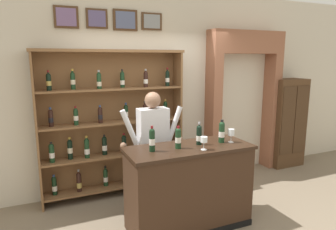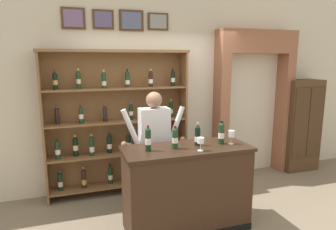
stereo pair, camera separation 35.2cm
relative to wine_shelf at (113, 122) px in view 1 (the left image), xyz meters
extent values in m
cube|color=#7A6B56|center=(0.66, -1.30, -1.15)|extent=(14.00, 14.00, 0.02)
cube|color=beige|center=(0.66, 0.23, 0.43)|extent=(12.00, 0.16, 3.14)
cube|color=#4C331E|center=(-0.56, 0.14, 1.49)|extent=(0.33, 0.02, 0.30)
cube|color=slate|center=(-0.56, 0.12, 1.49)|extent=(0.26, 0.01, 0.24)
cube|color=#4C331E|center=(-0.14, 0.14, 1.49)|extent=(0.31, 0.02, 0.28)
cube|color=slate|center=(-0.14, 0.12, 1.49)|extent=(0.24, 0.01, 0.22)
cube|color=#4C331E|center=(0.27, 0.14, 1.49)|extent=(0.37, 0.02, 0.31)
cube|color=slate|center=(0.27, 0.12, 1.49)|extent=(0.30, 0.01, 0.25)
cube|color=#4C331E|center=(0.69, 0.14, 1.49)|extent=(0.33, 0.02, 0.26)
cube|color=gray|center=(0.69, 0.12, 1.49)|extent=(0.26, 0.01, 0.21)
cube|color=brown|center=(-1.05, -0.04, -0.04)|extent=(0.03, 0.32, 2.20)
cube|color=brown|center=(1.05, -0.04, -0.04)|extent=(0.03, 0.32, 2.20)
cube|color=brown|center=(0.00, 0.11, -0.04)|extent=(2.13, 0.02, 2.20)
cube|color=brown|center=(0.00, -0.04, -1.01)|extent=(2.07, 0.30, 0.03)
cylinder|color=black|center=(-0.88, -0.03, -0.88)|extent=(0.07, 0.07, 0.24)
sphere|color=black|center=(-0.88, -0.03, -0.75)|extent=(0.07, 0.07, 0.07)
cylinder|color=black|center=(-0.88, -0.03, -0.73)|extent=(0.03, 0.03, 0.06)
cylinder|color=navy|center=(-0.88, -0.03, -0.71)|extent=(0.03, 0.03, 0.03)
cylinder|color=silver|center=(-0.88, -0.03, -0.90)|extent=(0.07, 0.07, 0.08)
cylinder|color=black|center=(-0.54, -0.06, -0.87)|extent=(0.07, 0.07, 0.25)
sphere|color=black|center=(-0.54, -0.06, -0.74)|extent=(0.07, 0.07, 0.07)
cylinder|color=black|center=(-0.54, -0.06, -0.70)|extent=(0.03, 0.03, 0.08)
cylinder|color=#99999E|center=(-0.54, -0.06, -0.67)|extent=(0.03, 0.03, 0.03)
cylinder|color=tan|center=(-0.54, -0.06, -0.90)|extent=(0.07, 0.07, 0.08)
cylinder|color=#19381E|center=(-0.14, -0.01, -0.88)|extent=(0.07, 0.07, 0.23)
sphere|color=#19381E|center=(-0.14, -0.01, -0.76)|extent=(0.07, 0.07, 0.07)
cylinder|color=#19381E|center=(-0.14, -0.01, -0.72)|extent=(0.03, 0.03, 0.08)
cylinder|color=black|center=(-0.14, -0.01, -0.69)|extent=(0.03, 0.03, 0.03)
cylinder|color=silver|center=(-0.14, -0.01, -0.89)|extent=(0.07, 0.07, 0.07)
cylinder|color=black|center=(0.20, -0.08, -0.87)|extent=(0.07, 0.07, 0.25)
sphere|color=black|center=(0.20, -0.08, -0.74)|extent=(0.07, 0.07, 0.07)
cylinder|color=black|center=(0.20, -0.08, -0.72)|extent=(0.02, 0.02, 0.06)
cylinder|color=#B79338|center=(0.20, -0.08, -0.70)|extent=(0.03, 0.03, 0.03)
cylinder|color=black|center=(0.20, -0.08, -0.91)|extent=(0.07, 0.07, 0.08)
cylinder|color=black|center=(0.50, -0.06, -0.88)|extent=(0.07, 0.07, 0.23)
sphere|color=black|center=(0.50, -0.06, -0.76)|extent=(0.07, 0.07, 0.07)
cylinder|color=black|center=(0.50, -0.06, -0.73)|extent=(0.03, 0.03, 0.06)
cylinder|color=navy|center=(0.50, -0.06, -0.71)|extent=(0.03, 0.03, 0.03)
cylinder|color=beige|center=(0.50, -0.06, -0.90)|extent=(0.07, 0.07, 0.07)
cylinder|color=black|center=(0.82, -0.06, -0.87)|extent=(0.07, 0.07, 0.24)
sphere|color=black|center=(0.82, -0.06, -0.75)|extent=(0.07, 0.07, 0.07)
cylinder|color=black|center=(0.82, -0.06, -0.71)|extent=(0.03, 0.03, 0.07)
cylinder|color=#99999E|center=(0.82, -0.06, -0.69)|extent=(0.03, 0.03, 0.03)
cylinder|color=silver|center=(0.82, -0.06, -0.88)|extent=(0.07, 0.07, 0.08)
cube|color=brown|center=(0.00, -0.04, -0.51)|extent=(2.07, 0.30, 0.02)
cylinder|color=#19381E|center=(-0.88, -0.07, -0.38)|extent=(0.07, 0.07, 0.23)
sphere|color=#19381E|center=(-0.88, -0.07, -0.26)|extent=(0.07, 0.07, 0.07)
cylinder|color=#19381E|center=(-0.88, -0.07, -0.23)|extent=(0.03, 0.03, 0.06)
cylinder|color=black|center=(-0.88, -0.07, -0.21)|extent=(0.03, 0.03, 0.03)
cylinder|color=silver|center=(-0.88, -0.07, -0.39)|extent=(0.07, 0.07, 0.07)
cylinder|color=black|center=(-0.63, -0.02, -0.37)|extent=(0.07, 0.07, 0.24)
sphere|color=black|center=(-0.63, -0.02, -0.24)|extent=(0.07, 0.07, 0.07)
cylinder|color=black|center=(-0.63, -0.02, -0.21)|extent=(0.03, 0.03, 0.08)
cylinder|color=#B79338|center=(-0.63, -0.02, -0.18)|extent=(0.04, 0.04, 0.03)
cylinder|color=beige|center=(-0.63, -0.02, -0.36)|extent=(0.07, 0.07, 0.08)
cylinder|color=#19381E|center=(-0.40, -0.06, -0.37)|extent=(0.07, 0.07, 0.25)
sphere|color=#19381E|center=(-0.40, -0.06, -0.24)|extent=(0.07, 0.07, 0.07)
cylinder|color=#19381E|center=(-0.40, -0.06, -0.21)|extent=(0.03, 0.03, 0.08)
cylinder|color=#B79338|center=(-0.40, -0.06, -0.18)|extent=(0.03, 0.03, 0.03)
cylinder|color=silver|center=(-0.40, -0.06, -0.40)|extent=(0.07, 0.07, 0.08)
cylinder|color=black|center=(-0.14, -0.02, -0.37)|extent=(0.07, 0.07, 0.24)
sphere|color=black|center=(-0.14, -0.02, -0.25)|extent=(0.07, 0.07, 0.07)
cylinder|color=black|center=(-0.14, -0.02, -0.22)|extent=(0.03, 0.03, 0.06)
cylinder|color=black|center=(-0.14, -0.02, -0.20)|extent=(0.03, 0.03, 0.03)
cylinder|color=silver|center=(-0.14, -0.02, -0.39)|extent=(0.07, 0.07, 0.08)
cylinder|color=black|center=(0.15, -0.04, -0.38)|extent=(0.07, 0.07, 0.23)
sphere|color=black|center=(0.15, -0.04, -0.26)|extent=(0.07, 0.07, 0.07)
cylinder|color=black|center=(0.15, -0.04, -0.23)|extent=(0.03, 0.03, 0.07)
cylinder|color=maroon|center=(0.15, -0.04, -0.20)|extent=(0.04, 0.04, 0.03)
cylinder|color=silver|center=(0.15, -0.04, -0.38)|extent=(0.07, 0.07, 0.07)
cylinder|color=black|center=(0.36, -0.08, -0.38)|extent=(0.07, 0.07, 0.24)
sphere|color=black|center=(0.36, -0.08, -0.25)|extent=(0.07, 0.07, 0.07)
cylinder|color=black|center=(0.36, -0.08, -0.22)|extent=(0.03, 0.03, 0.07)
cylinder|color=maroon|center=(0.36, -0.08, -0.20)|extent=(0.03, 0.03, 0.03)
cylinder|color=silver|center=(0.36, -0.08, -0.38)|extent=(0.07, 0.07, 0.08)
cylinder|color=#19381E|center=(0.65, -0.01, -0.38)|extent=(0.07, 0.07, 0.23)
sphere|color=#19381E|center=(0.65, -0.01, -0.26)|extent=(0.07, 0.07, 0.07)
cylinder|color=#19381E|center=(0.65, -0.01, -0.23)|extent=(0.03, 0.03, 0.06)
cylinder|color=#99999E|center=(0.65, -0.01, -0.21)|extent=(0.03, 0.03, 0.03)
cylinder|color=tan|center=(0.65, -0.01, -0.41)|extent=(0.07, 0.07, 0.07)
cylinder|color=black|center=(0.91, -0.04, -0.38)|extent=(0.07, 0.07, 0.23)
sphere|color=black|center=(0.91, -0.04, -0.26)|extent=(0.07, 0.07, 0.07)
cylinder|color=black|center=(0.91, -0.04, -0.23)|extent=(0.03, 0.03, 0.06)
cylinder|color=navy|center=(0.91, -0.04, -0.21)|extent=(0.04, 0.04, 0.03)
cylinder|color=tan|center=(0.91, -0.04, -0.39)|extent=(0.07, 0.07, 0.07)
cube|color=brown|center=(0.00, -0.04, -0.01)|extent=(2.07, 0.30, 0.02)
cylinder|color=black|center=(-0.86, -0.02, 0.11)|extent=(0.06, 0.06, 0.20)
sphere|color=black|center=(-0.86, -0.02, 0.21)|extent=(0.06, 0.06, 0.06)
cylinder|color=black|center=(-0.86, -0.02, 0.24)|extent=(0.03, 0.03, 0.06)
cylinder|color=navy|center=(-0.86, -0.02, 0.26)|extent=(0.03, 0.03, 0.03)
cylinder|color=black|center=(-0.86, -0.02, 0.10)|extent=(0.07, 0.07, 0.06)
cylinder|color=#19381E|center=(-0.53, -0.06, 0.11)|extent=(0.06, 0.06, 0.21)
sphere|color=#19381E|center=(-0.53, -0.06, 0.22)|extent=(0.06, 0.06, 0.06)
cylinder|color=#19381E|center=(-0.53, -0.06, 0.24)|extent=(0.02, 0.02, 0.06)
cylinder|color=maroon|center=(-0.53, -0.06, 0.26)|extent=(0.03, 0.03, 0.03)
cylinder|color=silver|center=(-0.53, -0.06, 0.11)|extent=(0.07, 0.07, 0.07)
cylinder|color=black|center=(-0.19, -0.06, 0.11)|extent=(0.06, 0.06, 0.20)
sphere|color=black|center=(-0.19, -0.06, 0.21)|extent=(0.06, 0.06, 0.06)
cylinder|color=black|center=(-0.19, -0.06, 0.24)|extent=(0.03, 0.03, 0.06)
cylinder|color=navy|center=(-0.19, -0.06, 0.25)|extent=(0.03, 0.03, 0.03)
cylinder|color=black|center=(-0.19, -0.06, 0.10)|extent=(0.07, 0.07, 0.06)
cylinder|color=black|center=(0.21, -0.02, 0.11)|extent=(0.06, 0.06, 0.20)
sphere|color=black|center=(0.21, -0.02, 0.21)|extent=(0.06, 0.06, 0.06)
cylinder|color=black|center=(0.21, -0.02, 0.24)|extent=(0.03, 0.03, 0.06)
cylinder|color=navy|center=(0.21, -0.02, 0.26)|extent=(0.03, 0.03, 0.03)
cylinder|color=silver|center=(0.21, -0.02, 0.11)|extent=(0.07, 0.07, 0.06)
cylinder|color=black|center=(0.50, -0.05, 0.11)|extent=(0.06, 0.06, 0.20)
sphere|color=black|center=(0.50, -0.05, 0.21)|extent=(0.06, 0.06, 0.06)
cylinder|color=black|center=(0.50, -0.05, 0.24)|extent=(0.03, 0.03, 0.08)
cylinder|color=black|center=(0.50, -0.05, 0.28)|extent=(0.03, 0.03, 0.03)
cylinder|color=tan|center=(0.50, -0.05, 0.08)|extent=(0.07, 0.07, 0.06)
cylinder|color=black|center=(0.85, -0.02, 0.12)|extent=(0.06, 0.06, 0.22)
sphere|color=black|center=(0.85, -0.02, 0.23)|extent=(0.06, 0.06, 0.06)
cylinder|color=black|center=(0.85, -0.02, 0.26)|extent=(0.03, 0.03, 0.06)
cylinder|color=#B79338|center=(0.85, -0.02, 0.28)|extent=(0.03, 0.03, 0.03)
cylinder|color=beige|center=(0.85, -0.02, 0.10)|extent=(0.07, 0.07, 0.07)
cube|color=brown|center=(0.00, -0.04, 0.49)|extent=(2.07, 0.30, 0.02)
cylinder|color=black|center=(-0.85, -0.04, 0.60)|extent=(0.07, 0.07, 0.20)
sphere|color=black|center=(-0.85, -0.04, 0.71)|extent=(0.06, 0.06, 0.06)
cylinder|color=black|center=(-0.85, -0.04, 0.74)|extent=(0.02, 0.02, 0.07)
cylinder|color=maroon|center=(-0.85, -0.04, 0.76)|extent=(0.03, 0.03, 0.03)
cylinder|color=tan|center=(-0.85, -0.04, 0.60)|extent=(0.07, 0.07, 0.06)
cylinder|color=#19381E|center=(-0.54, -0.02, 0.61)|extent=(0.07, 0.07, 0.20)
sphere|color=#19381E|center=(-0.54, -0.02, 0.72)|extent=(0.06, 0.06, 0.06)
cylinder|color=#19381E|center=(-0.54, -0.02, 0.75)|extent=(0.03, 0.03, 0.08)
cylinder|color=#B79338|center=(-0.54, -0.02, 0.78)|extent=(0.03, 0.03, 0.03)
cylinder|color=beige|center=(-0.54, -0.02, 0.61)|extent=(0.07, 0.07, 0.06)
cylinder|color=#19381E|center=(-0.19, -0.07, 0.60)|extent=(0.07, 0.07, 0.19)
sphere|color=#19381E|center=(-0.19, -0.07, 0.71)|extent=(0.06, 0.06, 0.06)
cylinder|color=#19381E|center=(-0.19, -0.07, 0.73)|extent=(0.03, 0.03, 0.07)
cylinder|color=#99999E|center=(-0.19, -0.07, 0.76)|extent=(0.03, 0.03, 0.03)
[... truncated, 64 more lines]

